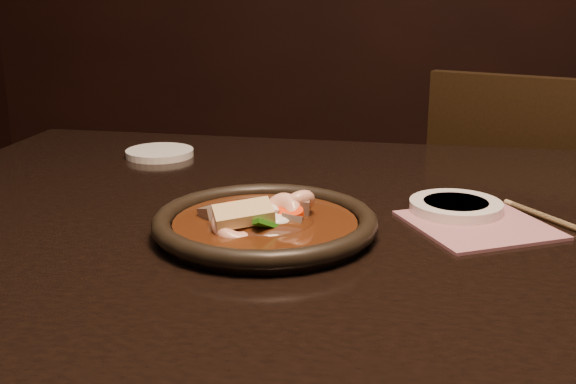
# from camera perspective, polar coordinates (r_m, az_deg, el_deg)

# --- Properties ---
(table) EXTENTS (1.60, 0.90, 0.75)m
(table) POSITION_cam_1_polar(r_m,az_deg,el_deg) (0.85, 17.61, -8.46)
(table) COLOR black
(table) RESTS_ON floor
(chair) EXTENTS (0.51, 0.51, 0.86)m
(chair) POSITION_cam_1_polar(r_m,az_deg,el_deg) (1.55, 18.70, -5.36)
(chair) COLOR black
(chair) RESTS_ON floor
(plate) EXTENTS (0.25, 0.25, 0.03)m
(plate) POSITION_cam_1_polar(r_m,az_deg,el_deg) (0.80, -1.82, -2.56)
(plate) COLOR black
(plate) RESTS_ON table
(stirfry) EXTENTS (0.14, 0.13, 0.05)m
(stirfry) POSITION_cam_1_polar(r_m,az_deg,el_deg) (0.79, -1.66, -2.21)
(stirfry) COLOR #3B1A0A
(stirfry) RESTS_ON plate
(soy_dish) EXTENTS (0.11, 0.11, 0.02)m
(soy_dish) POSITION_cam_1_polar(r_m,az_deg,el_deg) (0.89, 13.11, -1.20)
(soy_dish) COLOR white
(soy_dish) RESTS_ON table
(saucer_left) EXTENTS (0.11, 0.11, 0.01)m
(saucer_left) POSITION_cam_1_polar(r_m,az_deg,el_deg) (1.16, -10.10, 3.06)
(saucer_left) COLOR white
(saucer_left) RESTS_ON table
(napkin) EXTENTS (0.20, 0.20, 0.00)m
(napkin) POSITION_cam_1_polar(r_m,az_deg,el_deg) (0.85, 14.79, -2.53)
(napkin) COLOR #A66671
(napkin) RESTS_ON table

